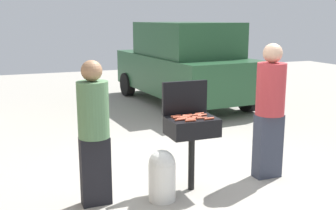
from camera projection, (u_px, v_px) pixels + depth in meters
ground_plane at (197, 183)px, 5.34m from camera, size 24.00×24.00×0.00m
bbq_grill at (192, 129)px, 4.99m from camera, size 0.60×0.44×0.93m
grill_lid_open at (185, 98)px, 5.12m from camera, size 0.60×0.05×0.42m
hot_dog_0 at (209, 119)px, 4.87m from camera, size 0.13×0.04×0.03m
hot_dog_1 at (182, 118)px, 4.87m from camera, size 0.13×0.03×0.03m
hot_dog_2 at (199, 114)px, 5.12m from camera, size 0.13×0.03×0.03m
hot_dog_3 at (202, 115)px, 5.04m from camera, size 0.13×0.04×0.03m
hot_dog_4 at (202, 118)px, 4.90m from camera, size 0.13×0.04×0.03m
hot_dog_5 at (191, 121)px, 4.78m from camera, size 0.13×0.03×0.03m
hot_dog_6 at (176, 116)px, 4.99m from camera, size 0.13×0.03×0.03m
hot_dog_7 at (190, 119)px, 4.83m from camera, size 0.13×0.03×0.03m
hot_dog_8 at (187, 116)px, 4.99m from camera, size 0.13×0.03×0.03m
hot_dog_9 at (191, 118)px, 4.87m from camera, size 0.13×0.04×0.03m
hot_dog_10 at (185, 117)px, 4.93m from camera, size 0.13×0.04×0.03m
hot_dog_11 at (196, 117)px, 4.95m from camera, size 0.13×0.03×0.03m
hot_dog_12 at (187, 115)px, 5.04m from camera, size 0.13×0.03×0.03m
hot_dog_13 at (178, 117)px, 4.93m from camera, size 0.13×0.03×0.03m
hot_dog_14 at (196, 115)px, 5.05m from camera, size 0.13×0.04×0.03m
hot_dog_15 at (180, 120)px, 4.82m from camera, size 0.13×0.03×0.03m
propane_tank at (162, 174)px, 4.79m from camera, size 0.32×0.32×0.62m
person_left at (94, 128)px, 4.57m from camera, size 0.35×0.35×1.68m
person_right at (270, 106)px, 5.37m from camera, size 0.38×0.38×1.81m
parked_minivan at (184, 63)px, 10.12m from camera, size 2.31×4.53×2.02m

